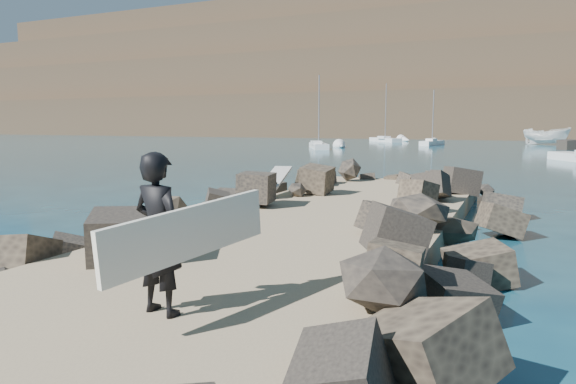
# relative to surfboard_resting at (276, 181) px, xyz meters

# --- Properties ---
(ground) EXTENTS (800.00, 800.00, 0.00)m
(ground) POSITION_rel_surfboard_resting_xyz_m (2.94, -4.50, -1.04)
(ground) COLOR #0F384C
(ground) RESTS_ON ground
(jetty) EXTENTS (6.00, 26.00, 0.60)m
(jetty) POSITION_rel_surfboard_resting_xyz_m (2.94, -6.50, -0.74)
(jetty) COLOR #8C7759
(jetty) RESTS_ON ground
(riprap_left) EXTENTS (2.60, 22.00, 1.00)m
(riprap_left) POSITION_rel_surfboard_resting_xyz_m (0.04, -6.00, -0.54)
(riprap_left) COLOR black
(riprap_left) RESTS_ON ground
(riprap_right) EXTENTS (2.60, 22.00, 1.00)m
(riprap_right) POSITION_rel_surfboard_resting_xyz_m (5.84, -6.00, -0.54)
(riprap_right) COLOR #272421
(riprap_right) RESTS_ON ground
(headland) EXTENTS (360.00, 140.00, 32.00)m
(headland) POSITION_rel_surfboard_resting_xyz_m (12.94, 155.50, 14.96)
(headland) COLOR #2D4919
(headland) RESTS_ON ground
(surfboard_resting) EXTENTS (1.09, 2.51, 0.08)m
(surfboard_resting) POSITION_rel_surfboard_resting_xyz_m (0.00, 0.00, 0.00)
(surfboard_resting) COLOR silver
(surfboard_resting) RESTS_ON riprap_left
(boat_imported) EXTENTS (6.79, 3.99, 2.46)m
(boat_imported) POSITION_rel_surfboard_resting_xyz_m (10.83, 67.99, 0.19)
(boat_imported) COLOR white
(boat_imported) RESTS_ON ground
(surfer_with_board) EXTENTS (1.17, 2.45, 2.01)m
(surfer_with_board) POSITION_rel_surfboard_resting_xyz_m (3.50, -10.44, 0.57)
(surfer_with_board) COLOR black
(surfer_with_board) RESTS_ON jetty
(sailboat_b) EXTENTS (2.62, 6.54, 7.78)m
(sailboat_b) POSITION_rel_surfboard_resting_xyz_m (-3.82, 58.44, -0.69)
(sailboat_b) COLOR silver
(sailboat_b) RESTS_ON ground
(sailboat_a) EXTENTS (4.84, 7.32, 8.89)m
(sailboat_a) POSITION_rel_surfboard_resting_xyz_m (-14.80, 42.76, -0.69)
(sailboat_a) COLOR silver
(sailboat_a) RESTS_ON ground
(sailboat_e) EXTENTS (6.78, 7.38, 9.80)m
(sailboat_e) POSITION_rel_surfboard_resting_xyz_m (-13.36, 70.31, -0.69)
(sailboat_e) COLOR silver
(sailboat_e) RESTS_ON ground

